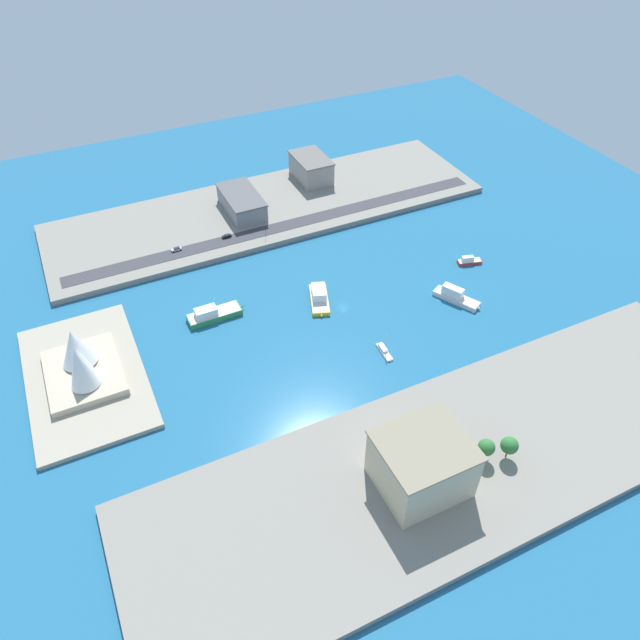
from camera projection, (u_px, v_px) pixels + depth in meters
name	position (u px, v px, depth m)	size (l,w,h in m)	color
ground_plane	(344.00, 307.00, 272.40)	(440.00, 440.00, 0.00)	#23668E
quay_west	(463.00, 457.00, 209.58)	(70.00, 240.00, 2.93)	gray
quay_east	(269.00, 208.00, 333.26)	(70.00, 240.00, 2.93)	gray
peninsula_point	(86.00, 377.00, 238.70)	(75.66, 44.54, 2.00)	#A89E89
road_strip	(284.00, 226.00, 316.89)	(9.14, 228.00, 0.15)	#38383D
sailboat_small_white	(384.00, 351.00, 249.79)	(11.75, 3.54, 10.68)	white
ferry_white_commuter	(455.00, 296.00, 274.32)	(22.43, 15.43, 6.62)	silver
tugboat_red	(469.00, 261.00, 296.16)	(7.01, 13.20, 4.14)	red
ferry_green_doubledeck	(213.00, 314.00, 265.19)	(8.31, 26.04, 6.39)	#2D8C4C
ferry_yellow_fast	(319.00, 297.00, 273.88)	(22.80, 14.61, 6.33)	yellow
warehouse_low_gray	(242.00, 202.00, 324.91)	(34.55, 18.09, 10.35)	gray
office_block_beige	(422.00, 464.00, 193.36)	(26.10, 28.85, 20.85)	#C6B793
carpark_squat_concrete	(311.00, 168.00, 350.63)	(27.85, 17.91, 13.73)	gray
suv_black	(227.00, 236.00, 308.20)	(1.93, 4.91, 1.66)	black
sedan_silver	(176.00, 249.00, 299.51)	(2.23, 5.24, 1.56)	black
traffic_light_waterfront	(266.00, 230.00, 306.34)	(0.36, 0.36, 6.50)	black
opera_landmark	(80.00, 362.00, 233.09)	(35.95, 28.63, 20.92)	#BCAD93
park_tree_cluster	(490.00, 450.00, 202.63)	(8.74, 21.60, 9.61)	brown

